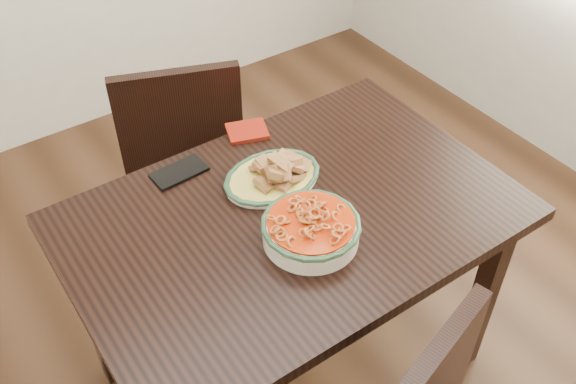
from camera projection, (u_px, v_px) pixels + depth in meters
floor at (275, 365)px, 2.25m from camera, size 3.50×3.50×0.00m
dining_table at (292, 237)px, 1.81m from camera, size 1.21×0.81×0.75m
chair_far at (183, 148)px, 2.35m from camera, size 0.54×0.54×0.89m
fish_plate at (272, 169)px, 1.81m from camera, size 0.28×0.22×0.11m
noodle_bowl at (311, 227)px, 1.64m from camera, size 0.26×0.26×0.08m
smartphone at (179, 172)px, 1.86m from camera, size 0.16×0.09×0.01m
napkin at (247, 131)px, 2.01m from camera, size 0.15×0.14×0.01m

